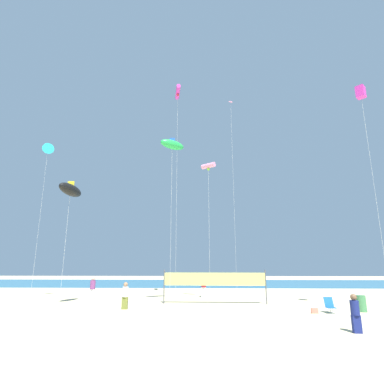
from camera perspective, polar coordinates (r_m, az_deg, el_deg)
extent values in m
plane|color=beige|center=(15.19, -5.06, -24.01)|extent=(120.00, 120.00, 0.00)
cube|color=teal|center=(47.69, -0.11, -16.79)|extent=(120.00, 20.00, 0.01)
cube|color=white|center=(27.06, -18.32, -17.85)|extent=(0.39, 0.24, 0.82)
cylinder|color=#7A3872|center=(27.00, -18.20, -16.27)|extent=(0.41, 0.41, 0.68)
sphere|color=beige|center=(26.98, -18.12, -15.23)|extent=(0.30, 0.30, 0.30)
cube|color=white|center=(27.67, 2.23, -18.37)|extent=(0.40, 0.24, 0.83)
cylinder|color=maroon|center=(27.61, 2.21, -16.80)|extent=(0.42, 0.42, 0.69)
sphere|color=#997051|center=(27.59, 2.20, -15.77)|extent=(0.31, 0.31, 0.31)
cube|color=navy|center=(15.43, 28.61, -21.02)|extent=(0.34, 0.20, 0.71)
cylinder|color=navy|center=(15.34, 28.33, -18.65)|extent=(0.36, 0.36, 0.59)
sphere|color=brown|center=(15.30, 28.15, -17.08)|extent=(0.26, 0.26, 0.26)
cube|color=olive|center=(21.02, -12.56, -19.75)|extent=(0.36, 0.22, 0.75)
cylinder|color=white|center=(20.96, -12.46, -17.88)|extent=(0.38, 0.38, 0.62)
sphere|color=#997051|center=(20.92, -12.39, -16.65)|extent=(0.28, 0.28, 0.28)
cube|color=#1959B2|center=(20.59, 24.75, -19.19)|extent=(0.52, 0.48, 0.03)
cube|color=#1959B2|center=(20.82, 24.35, -18.37)|extent=(0.52, 0.23, 0.57)
cylinder|color=silver|center=(20.47, 24.96, -19.66)|extent=(0.03, 0.03, 0.32)
cylinder|color=silver|center=(20.74, 24.64, -19.60)|extent=(0.03, 0.03, 0.32)
cylinder|color=#3F7F4C|center=(22.04, 29.31, -17.87)|extent=(0.54, 0.54, 0.95)
cylinder|color=#4C4C51|center=(23.44, -5.29, -17.29)|extent=(0.08, 0.08, 2.40)
cylinder|color=#4C4C51|center=(23.52, 13.76, -16.97)|extent=(0.08, 0.08, 2.40)
cube|color=#EAE566|center=(23.15, 4.24, -16.05)|extent=(7.42, 0.20, 0.90)
cube|color=#EA7260|center=(20.24, 22.12, -20.04)|extent=(0.37, 0.18, 0.29)
cylinder|color=silver|center=(27.19, -26.82, -4.93)|extent=(0.01, 0.01, 12.29)
cone|color=#26BFCC|center=(28.60, -25.52, 7.31)|extent=(0.98, 0.82, 0.93)
cylinder|color=silver|center=(29.55, 7.86, 0.06)|extent=(0.01, 0.01, 19.26)
pyramid|color=pink|center=(33.14, 7.32, 16.56)|extent=(0.54, 0.55, 0.22)
cylinder|color=silver|center=(21.35, 31.28, -0.38)|extent=(0.01, 0.01, 13.81)
cube|color=#D833A5|center=(23.67, 29.19, 16.12)|extent=(0.71, 0.71, 0.80)
cylinder|color=silver|center=(26.15, -2.91, 0.82)|extent=(0.01, 0.01, 18.46)
cylinder|color=#D833A5|center=(29.79, -2.69, 18.30)|extent=(0.68, 2.10, 0.38)
sphere|color=red|center=(29.64, -2.70, 17.83)|extent=(0.23, 0.23, 0.23)
cylinder|color=silver|center=(22.72, -22.83, -9.43)|extent=(0.01, 0.01, 7.95)
ellipsoid|color=black|center=(23.26, -21.95, 0.36)|extent=(1.29, 2.51, 0.98)
cube|color=yellow|center=(23.34, -21.87, 1.19)|extent=(0.47, 0.06, 0.59)
cylinder|color=silver|center=(24.43, 3.25, -7.22)|extent=(0.01, 0.01, 10.87)
cylinder|color=pink|center=(25.59, 3.09, 4.97)|extent=(1.24, 1.04, 0.40)
sphere|color=#8CD833|center=(25.49, 3.10, 4.33)|extent=(0.24, 0.24, 0.24)
cylinder|color=silver|center=(21.93, -3.98, -5.40)|extent=(0.01, 0.01, 11.70)
ellipsoid|color=green|center=(23.47, -3.75, 8.89)|extent=(2.04, 1.72, 0.76)
cube|color=blue|center=(23.58, -3.74, 9.56)|extent=(0.40, 0.06, 0.50)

